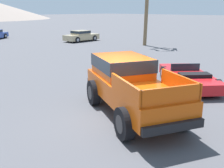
# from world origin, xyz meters

# --- Properties ---
(ground_plane) EXTENTS (320.00, 320.00, 0.00)m
(ground_plane) POSITION_xyz_m (0.00, 0.00, 0.00)
(ground_plane) COLOR #4C4C51
(orange_pickup_truck) EXTENTS (3.93, 5.51, 1.95)m
(orange_pickup_truck) POSITION_xyz_m (0.45, -0.04, 1.11)
(orange_pickup_truck) COLOR #CC4C0C
(orange_pickup_truck) RESTS_ON ground_plane
(red_convertible_car) EXTENTS (4.29, 4.51, 1.00)m
(red_convertible_car) POSITION_xyz_m (5.06, 0.10, 0.42)
(red_convertible_car) COLOR red
(red_convertible_car) RESTS_ON ground_plane
(parked_car_tan) EXTENTS (4.24, 1.92, 1.24)m
(parked_car_tan) POSITION_xyz_m (13.32, 18.25, 0.63)
(parked_car_tan) COLOR tan
(parked_car_tan) RESTS_ON ground_plane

